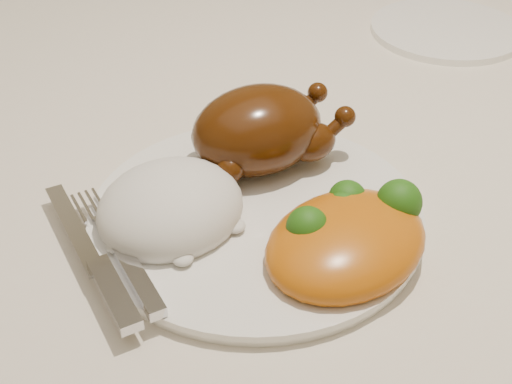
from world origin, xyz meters
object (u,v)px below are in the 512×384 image
roast_chicken (261,129)px  side_plate (446,30)px  dinner_plate (256,216)px  dining_table (200,236)px

roast_chicken → side_plate: bearing=26.5°
dinner_plate → roast_chicken: 0.08m
dining_table → roast_chicken: 0.17m
dining_table → roast_chicken: roast_chicken is taller
dining_table → side_plate: 0.43m
side_plate → dinner_plate: bearing=-152.8°
dinner_plate → roast_chicken: size_ratio=1.84×
dinner_plate → side_plate: (0.41, 0.21, -0.00)m
side_plate → dining_table: bearing=-167.4°
dining_table → roast_chicken: bearing=-56.0°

